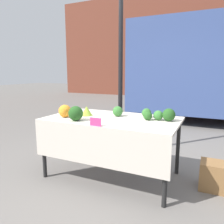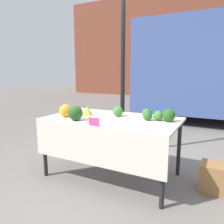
# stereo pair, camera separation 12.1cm
# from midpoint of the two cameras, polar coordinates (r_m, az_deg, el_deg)

# --- Properties ---
(ground_plane) EXTENTS (40.00, 40.00, 0.00)m
(ground_plane) POSITION_cam_midpoint_polar(r_m,az_deg,el_deg) (3.09, 1.17, -16.13)
(ground_plane) COLOR slate
(building_facade) EXTENTS (16.00, 0.60, 5.71)m
(building_facade) POSITION_cam_midpoint_polar(r_m,az_deg,el_deg) (12.85, 22.75, 16.16)
(building_facade) COLOR brown
(building_facade) RESTS_ON ground_plane
(tent_pole) EXTENTS (0.07, 0.07, 2.80)m
(tent_pole) POSITION_cam_midpoint_polar(r_m,az_deg,el_deg) (3.58, 3.80, 10.63)
(tent_pole) COLOR black
(tent_pole) RESTS_ON ground_plane
(parked_truck) EXTENTS (4.15, 2.29, 2.76)m
(parked_truck) POSITION_cam_midpoint_polar(r_m,az_deg,el_deg) (6.74, 24.75, 9.83)
(parked_truck) COLOR #384C84
(parked_truck) RESTS_ON ground_plane
(market_table) EXTENTS (1.70, 0.96, 0.79)m
(market_table) POSITION_cam_midpoint_polar(r_m,az_deg,el_deg) (2.79, 0.64, -3.70)
(market_table) COLOR beige
(market_table) RESTS_ON ground_plane
(orange_cauliflower) EXTENTS (0.17, 0.17, 0.17)m
(orange_cauliflower) POSITION_cam_midpoint_polar(r_m,az_deg,el_deg) (2.95, -10.89, 0.34)
(orange_cauliflower) COLOR orange
(orange_cauliflower) RESTS_ON market_table
(romanesco_head) EXTENTS (0.16, 0.16, 0.13)m
(romanesco_head) POSITION_cam_midpoint_polar(r_m,az_deg,el_deg) (3.01, -5.32, 0.33)
(romanesco_head) COLOR #93B238
(romanesco_head) RESTS_ON market_table
(broccoli_head_0) EXTENTS (0.16, 0.16, 0.16)m
(broccoli_head_0) POSITION_cam_midpoint_polar(r_m,az_deg,el_deg) (2.71, 15.85, -0.84)
(broccoli_head_0) COLOR #23511E
(broccoli_head_0) RESTS_ON market_table
(broccoli_head_1) EXTENTS (0.14, 0.14, 0.14)m
(broccoli_head_1) POSITION_cam_midpoint_polar(r_m,az_deg,el_deg) (2.93, 2.79, 0.18)
(broccoli_head_1) COLOR #387533
(broccoli_head_1) RESTS_ON market_table
(broccoli_head_2) EXTENTS (0.12, 0.12, 0.12)m
(broccoli_head_2) POSITION_cam_midpoint_polar(r_m,az_deg,el_deg) (2.75, 13.22, -0.96)
(broccoli_head_2) COLOR #387533
(broccoli_head_2) RESTS_ON market_table
(broccoli_head_3) EXTENTS (0.11, 0.11, 0.11)m
(broccoli_head_3) POSITION_cam_midpoint_polar(r_m,az_deg,el_deg) (2.73, 10.53, -1.05)
(broccoli_head_3) COLOR #285B23
(broccoli_head_3) RESTS_ON market_table
(broccoli_head_4) EXTENTS (0.18, 0.18, 0.18)m
(broccoli_head_4) POSITION_cam_midpoint_polar(r_m,az_deg,el_deg) (2.71, -8.27, -0.29)
(broccoli_head_4) COLOR #23511E
(broccoli_head_4) RESTS_ON market_table
(broccoli_head_5) EXTENTS (0.12, 0.12, 0.12)m
(broccoli_head_5) POSITION_cam_midpoint_polar(r_m,az_deg,el_deg) (2.88, 10.28, -0.33)
(broccoli_head_5) COLOR #336B2D
(broccoli_head_5) RESTS_ON market_table
(price_sign) EXTENTS (0.14, 0.01, 0.09)m
(price_sign) POSITION_cam_midpoint_polar(r_m,az_deg,el_deg) (2.41, -3.32, -2.58)
(price_sign) COLOR #E53D84
(price_sign) RESTS_ON market_table
(produce_crate) EXTENTS (0.50, 0.28, 0.33)m
(produce_crate) POSITION_cam_midpoint_polar(r_m,az_deg,el_deg) (2.93, 28.19, -15.33)
(produce_crate) COLOR olive
(produce_crate) RESTS_ON ground_plane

